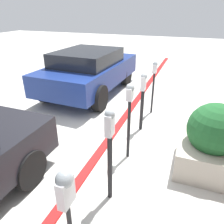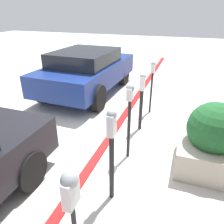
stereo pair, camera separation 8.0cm
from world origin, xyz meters
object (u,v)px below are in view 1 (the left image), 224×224
object	(u,v)px
parking_meter_middle	(130,107)
planter_box	(212,143)
parking_meter_fourth	(143,95)
parking_meter_nearest	(66,198)
parking_meter_second	(110,144)
parking_meter_farthest	(154,77)
parked_car_middle	(89,70)

from	to	relation	value
parking_meter_middle	planter_box	world-z (taller)	parking_meter_middle
parking_meter_fourth	planter_box	size ratio (longest dim) A/B	1.09
parking_meter_nearest	parking_meter_second	size ratio (longest dim) A/B	0.91
parking_meter_second	parking_meter_farthest	world-z (taller)	parking_meter_second
parking_meter_nearest	parking_meter_second	xyz separation A→B (m)	(1.07, -0.02, -0.07)
parking_meter_second	planter_box	world-z (taller)	parking_meter_second
parking_meter_farthest	parking_meter_fourth	bearing A→B (deg)	176.93
parking_meter_fourth	parked_car_middle	xyz separation A→B (m)	(1.82, 2.21, -0.10)
parking_meter_nearest	parking_meter_second	bearing A→B (deg)	-1.00
parking_meter_nearest	parking_meter_farthest	xyz separation A→B (m)	(4.26, -0.01, -0.03)
parking_meter_second	parked_car_middle	xyz separation A→B (m)	(4.02, 2.27, -0.19)
parked_car_middle	parking_meter_fourth	bearing A→B (deg)	-127.28
parking_meter_second	parking_meter_nearest	bearing A→B (deg)	179.00
parking_meter_nearest	parking_meter_second	distance (m)	1.07
parking_meter_nearest	parking_meter_middle	distance (m)	2.13
parking_meter_farthest	planter_box	bearing A→B (deg)	-144.70
parking_meter_fourth	planter_box	world-z (taller)	parking_meter_fourth
parking_meter_second	parking_meter_farthest	xyz separation A→B (m)	(3.19, 0.01, 0.04)
parking_meter_middle	planter_box	distance (m)	1.53
parking_meter_farthest	parked_car_middle	distance (m)	2.42
parking_meter_fourth	parking_meter_nearest	bearing A→B (deg)	-179.26
planter_box	parking_meter_middle	bearing A→B (deg)	96.16
parking_meter_nearest	parked_car_middle	xyz separation A→B (m)	(5.08, 2.25, -0.26)
parked_car_middle	parking_meter_nearest	bearing A→B (deg)	-153.85
parking_meter_middle	planter_box	size ratio (longest dim) A/B	1.18
planter_box	parked_car_middle	xyz separation A→B (m)	(2.80, 3.66, 0.23)
parking_meter_second	parking_meter_middle	world-z (taller)	parking_meter_middle
parking_meter_middle	parking_meter_fourth	size ratio (longest dim) A/B	1.09
parking_meter_second	parking_meter_farthest	distance (m)	3.19
parking_meter_farthest	parked_car_middle	xyz separation A→B (m)	(0.82, 2.26, -0.23)
parking_meter_nearest	parking_meter_farthest	world-z (taller)	parking_meter_farthest
parking_meter_middle	parking_meter_farthest	world-z (taller)	parking_meter_middle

